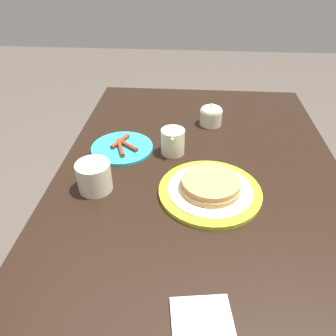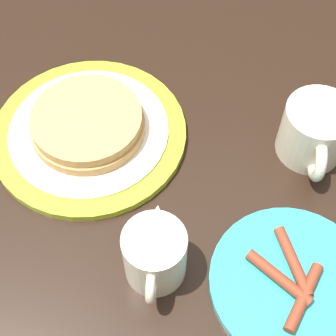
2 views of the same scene
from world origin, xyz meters
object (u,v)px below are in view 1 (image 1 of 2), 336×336
object	(u,v)px
creamer_pitcher	(173,141)
pancake_plate	(210,188)
side_plate_bacon	(122,148)
coffee_mug	(95,175)
sugar_bowl	(211,115)

from	to	relation	value
creamer_pitcher	pancake_plate	bearing A→B (deg)	-149.69
pancake_plate	side_plate_bacon	world-z (taller)	pancake_plate
pancake_plate	coffee_mug	xyz separation A→B (m)	(0.00, 0.31, 0.02)
pancake_plate	creamer_pitcher	distance (m)	0.22
side_plate_bacon	creamer_pitcher	world-z (taller)	creamer_pitcher
sugar_bowl	coffee_mug	bearing A→B (deg)	140.66
side_plate_bacon	coffee_mug	world-z (taller)	coffee_mug
coffee_mug	sugar_bowl	distance (m)	0.51
side_plate_bacon	sugar_bowl	distance (m)	0.35
coffee_mug	side_plate_bacon	bearing A→B (deg)	-9.60
coffee_mug	creamer_pitcher	size ratio (longest dim) A/B	1.10
coffee_mug	sugar_bowl	world-z (taller)	same
pancake_plate	sugar_bowl	xyz separation A→B (m)	(0.39, -0.01, 0.02)
pancake_plate	coffee_mug	distance (m)	0.31
pancake_plate	side_plate_bacon	xyz separation A→B (m)	(0.20, 0.27, -0.01)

